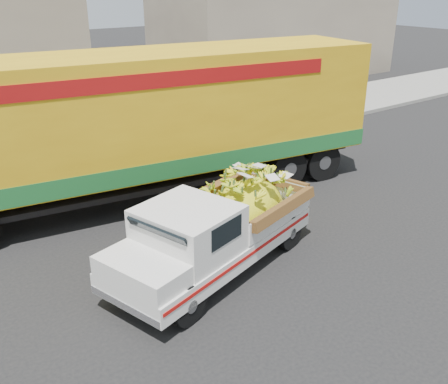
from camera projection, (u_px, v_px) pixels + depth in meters
ground at (263, 244)px, 11.04m from camera, size 100.00×100.00×0.00m
curb at (135, 165)px, 15.53m from camera, size 60.00×0.25×0.15m
sidewalk at (106, 148)px, 17.08m from camera, size 60.00×4.00×0.14m
building_right at (278, 24)px, 28.68m from camera, size 14.00×6.00×6.00m
pickup_truck at (225, 224)px, 10.01m from camera, size 4.96×2.90×1.64m
semi_trailer at (154, 120)px, 12.60m from camera, size 12.07×4.33×3.80m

